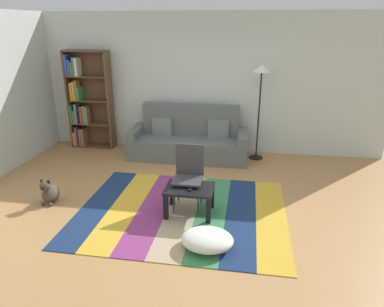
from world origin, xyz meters
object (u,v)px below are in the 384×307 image
Objects in this scene: standing_lamp at (261,81)px; folding_chair at (189,171)px; couch at (189,140)px; pouf at (207,240)px; tv_remote at (191,189)px; bookshelf at (85,102)px; dog at (50,192)px; coffee_table at (189,193)px.

folding_chair is (-0.97, -2.06, -0.96)m from standing_lamp.
standing_lamp is (1.31, 0.13, 1.16)m from couch.
tv_remote reaches higher than pouf.
pouf is at bearing -47.41° from bookshelf.
standing_lamp is (2.99, 2.32, 1.34)m from dog.
folding_chair is (2.56, -2.22, -0.43)m from bookshelf.
folding_chair reaches higher than pouf.
couch is 2.33m from bookshelf.
couch is 1.98m from folding_chair.
tv_remote is (-0.31, 0.69, 0.30)m from pouf.
dog is at bearing -155.11° from folding_chair.
couch is at bearing 103.84° from pouf.
pouf is 2.52m from dog.
bookshelf is at bearing 156.74° from folding_chair.
standing_lamp is 1.99× the size of folding_chair.
coffee_table is at bearing -43.34° from bookshelf.
tv_remote is (-0.90, -2.36, -1.09)m from standing_lamp.
couch is 2.27m from tv_remote.
coffee_table reaches higher than dog.
tv_remote is (0.41, -2.23, 0.08)m from couch.
standing_lamp is 2.48m from folding_chair.
coffee_table is (2.61, -2.46, -0.64)m from bookshelf.
coffee_table is 0.32m from folding_chair.
standing_lamp is at bearing 82.41° from folding_chair.
bookshelf reaches higher than pouf.
folding_chair is (-0.08, 0.30, 0.12)m from tv_remote.
pouf is 0.81m from tv_remote.
coffee_table is 4.34× the size of tv_remote.
couch is at bearing -7.32° from bookshelf.
coffee_table is 0.84m from pouf.
folding_chair is (-0.39, 0.98, 0.42)m from pouf.
couch is at bearing 117.43° from folding_chair.
bookshelf is 3.65m from coffee_table.
standing_lamp is (3.53, -0.16, 0.54)m from bookshelf.
couch reaches higher than dog.
dog is 2.07m from folding_chair.
standing_lamp is at bearing 79.10° from pouf.
standing_lamp reaches higher than coffee_table.
dog is at bearing -179.63° from coffee_table.
pouf is 3.40m from standing_lamp.
coffee_table reaches higher than pouf.
coffee_table is 2.75m from standing_lamp.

